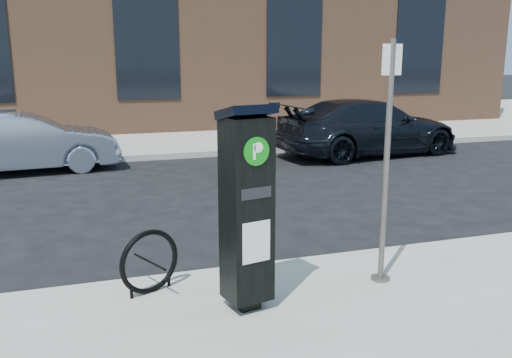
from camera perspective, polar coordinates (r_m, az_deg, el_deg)
name	(u,v)px	position (r m, az deg, el deg)	size (l,w,h in m)	color
ground	(275,274)	(6.73, 2.00, -9.94)	(120.00, 120.00, 0.00)	black
sidewalk_far	(144,128)	(20.11, -11.72, 5.28)	(60.00, 12.00, 0.15)	gray
curb_near	(275,269)	(6.68, 2.06, -9.40)	(60.00, 0.12, 0.16)	#9E9B93
curb_far	(170,156)	(14.24, -9.02, 2.40)	(60.00, 0.12, 0.16)	#9E9B93
building	(131,17)	(22.98, -13.07, 16.30)	(28.00, 10.05, 8.25)	brown
parking_kiosk	(247,207)	(5.19, -0.99, -2.94)	(0.54, 0.50, 2.03)	black
sign_pole	(386,166)	(5.96, 13.55, 1.36)	(0.23, 0.21, 2.63)	#4D4844
bike_rack	(150,262)	(5.86, -11.14, -8.57)	(0.66, 0.34, 0.70)	black
car_silver	(23,142)	(13.44, -23.34, 3.55)	(1.46, 4.19, 1.38)	gray
car_dark	(368,127)	(14.89, 11.75, 5.36)	(2.10, 5.15, 1.50)	black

